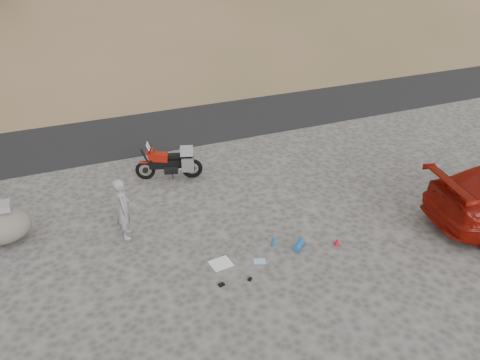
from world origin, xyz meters
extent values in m
plane|color=#464341|center=(0.00, 0.00, 0.00)|extent=(140.00, 140.00, 0.00)
cube|color=black|center=(0.00, 9.00, 0.00)|extent=(120.00, 7.00, 0.05)
torus|color=black|center=(-0.27, 3.77, 0.31)|extent=(0.62, 0.30, 0.62)
cylinder|color=black|center=(-0.27, 3.77, 0.31)|extent=(0.20, 0.11, 0.19)
torus|color=black|center=(1.11, 3.32, 0.31)|extent=(0.66, 0.33, 0.66)
cylinder|color=black|center=(1.11, 3.32, 0.31)|extent=(0.22, 0.14, 0.21)
cylinder|color=black|center=(-0.20, 3.75, 0.66)|extent=(0.35, 0.16, 0.76)
cylinder|color=black|center=(-0.07, 3.71, 1.01)|extent=(0.22, 0.56, 0.04)
cube|color=black|center=(0.40, 3.55, 0.51)|extent=(1.14, 0.57, 0.28)
cube|color=black|center=(0.49, 3.52, 0.33)|extent=(0.49, 0.40, 0.26)
cube|color=maroon|center=(0.20, 3.62, 0.75)|extent=(0.55, 0.42, 0.29)
cube|color=maroon|center=(-0.04, 3.70, 0.86)|extent=(0.37, 0.39, 0.33)
cube|color=silver|center=(-0.11, 3.72, 1.10)|extent=(0.19, 0.30, 0.24)
cube|color=black|center=(0.62, 3.48, 0.77)|extent=(0.55, 0.36, 0.11)
cube|color=black|center=(0.96, 3.37, 0.73)|extent=(0.36, 0.26, 0.09)
cube|color=#BCBDC1|center=(0.92, 3.13, 0.54)|extent=(0.39, 0.22, 0.42)
cube|color=#BCBDC1|center=(1.07, 3.59, 0.54)|extent=(0.39, 0.22, 0.42)
cube|color=gray|center=(0.98, 3.36, 0.92)|extent=(0.47, 0.43, 0.24)
cube|color=maroon|center=(-0.27, 3.77, 0.59)|extent=(0.30, 0.19, 0.04)
cylinder|color=black|center=(0.48, 3.35, 0.17)|extent=(0.08, 0.19, 0.34)
cylinder|color=#BCBDC1|center=(0.89, 3.25, 0.37)|extent=(0.43, 0.21, 0.12)
imported|color=gray|center=(-1.44, 0.95, 0.00)|extent=(0.49, 0.65, 1.63)
ellipsoid|color=#58534B|center=(-4.28, 1.97, 0.44)|extent=(1.58, 1.43, 0.88)
cube|color=white|center=(0.35, -1.08, 0.01)|extent=(0.53, 0.48, 0.02)
cylinder|color=#1A559C|center=(2.34, -1.26, 0.08)|extent=(0.43, 0.39, 0.17)
cylinder|color=#1A559C|center=(1.80, -0.92, 0.11)|extent=(0.10, 0.10, 0.22)
cone|color=red|center=(3.27, -1.53, 0.10)|extent=(0.15, 0.15, 0.19)
cube|color=black|center=(0.09, -1.78, 0.02)|extent=(0.15, 0.12, 0.04)
cube|color=black|center=(0.74, -1.86, 0.02)|extent=(0.13, 0.13, 0.03)
cube|color=#8AB6D6|center=(1.22, -1.36, 0.01)|extent=(0.34, 0.29, 0.01)
camera|label=1|loc=(-2.71, -9.25, 6.94)|focal=35.00mm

